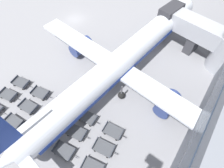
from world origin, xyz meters
TOP-DOWN VIEW (x-y plane):
  - ground_plane at (0.00, 0.00)m, footprint 500.00×500.00m
  - jet_bridge at (26.17, 5.05)m, footprint 15.42×6.85m
  - airplane at (17.19, -7.32)m, footprint 33.51×41.38m
  - baggage_dolly_row_near_col_b at (10.02, -22.97)m, footprint 3.31×1.92m
  - baggage_dolly_row_near_col_c at (14.23, -22.38)m, footprint 3.35×2.08m
  - baggage_dolly_row_near_col_d at (18.35, -21.65)m, footprint 3.34×2.03m
  - baggage_dolly_row_near_col_e at (22.44, -21.07)m, footprint 3.35×2.12m
  - baggage_dolly_row_mid_a_col_a at (5.56, -20.68)m, footprint 3.35×2.10m
  - baggage_dolly_row_mid_a_col_b at (9.70, -20.23)m, footprint 3.32×1.96m
  - baggage_dolly_row_mid_a_col_c at (14.04, -19.70)m, footprint 3.34×2.01m
  - baggage_dolly_row_mid_a_col_d at (17.99, -19.00)m, footprint 3.34×2.06m
  - baggage_dolly_row_mid_a_col_e at (22.14, -18.47)m, footprint 3.34×2.06m
  - baggage_dolly_row_mid_b_col_a at (5.21, -18.11)m, footprint 3.35×2.11m
  - baggage_dolly_row_mid_b_col_b at (9.28, -17.62)m, footprint 3.35×2.11m
  - baggage_dolly_row_mid_b_col_c at (13.39, -17.14)m, footprint 3.35×2.11m
  - baggage_dolly_row_mid_b_col_d at (17.78, -16.50)m, footprint 3.32×1.95m
  - baggage_dolly_row_mid_b_col_e at (21.84, -16.01)m, footprint 3.33×1.98m

SIDE VIEW (x-z plane):
  - ground_plane at x=0.00m, z-range 0.00..0.00m
  - baggage_dolly_row_near_col_b at x=10.02m, z-range 0.02..0.94m
  - baggage_dolly_row_near_col_c at x=14.23m, z-range 0.02..0.94m
  - baggage_dolly_row_near_col_d at x=18.35m, z-range 0.02..0.94m
  - baggage_dolly_row_near_col_e at x=22.44m, z-range 0.02..0.94m
  - baggage_dolly_row_mid_a_col_a at x=5.56m, z-range 0.02..0.94m
  - baggage_dolly_row_mid_a_col_b at x=9.70m, z-range 0.02..0.94m
  - baggage_dolly_row_mid_a_col_c at x=14.04m, z-range 0.02..0.94m
  - baggage_dolly_row_mid_a_col_d at x=17.99m, z-range 0.02..0.94m
  - baggage_dolly_row_mid_a_col_e at x=22.14m, z-range 0.02..0.94m
  - baggage_dolly_row_mid_b_col_a at x=5.21m, z-range 0.02..0.94m
  - baggage_dolly_row_mid_b_col_b at x=9.28m, z-range 0.02..0.94m
  - baggage_dolly_row_mid_b_col_c at x=13.39m, z-range 0.02..0.94m
  - baggage_dolly_row_mid_b_col_d at x=17.78m, z-range 0.02..0.94m
  - baggage_dolly_row_mid_b_col_e at x=21.84m, z-range 0.02..0.94m
  - airplane at x=17.19m, z-range -2.63..9.74m
  - jet_bridge at x=26.17m, z-range 0.56..6.94m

